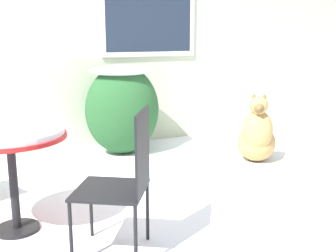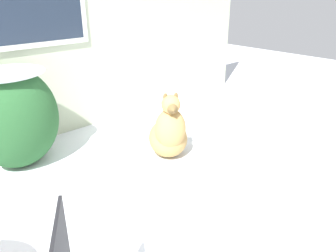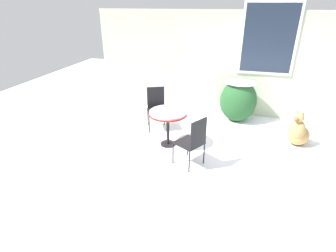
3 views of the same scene
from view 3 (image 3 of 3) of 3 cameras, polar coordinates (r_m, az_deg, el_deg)
name	(u,v)px [view 3 (image 3 of 3)]	position (r m, az deg, el deg)	size (l,w,h in m)	color
ground_plane	(239,154)	(5.52, 15.11, -5.98)	(16.00, 16.00, 0.00)	white
house_wall	(249,64)	(7.10, 17.16, 12.74)	(8.00, 0.10, 2.83)	#B2BC9E
shrub_left	(238,100)	(6.82, 15.05, 5.55)	(0.90, 0.72, 1.07)	#235128
patio_table	(168,116)	(5.38, 0.00, 2.26)	(0.80, 0.80, 0.77)	black
patio_chair_near_table	(156,107)	(6.27, -2.53, 4.21)	(0.59, 0.59, 0.98)	black
patio_chair_far_side	(193,140)	(4.76, 5.41, -3.15)	(0.61, 0.61, 0.98)	black
dog	(298,132)	(6.19, 26.41, -1.27)	(0.64, 0.67, 0.79)	tan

